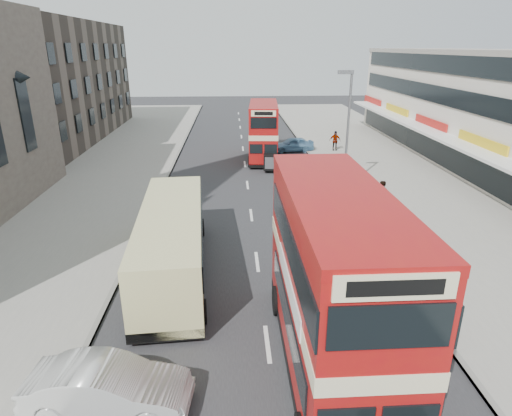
% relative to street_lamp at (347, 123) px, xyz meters
% --- Properties ---
extents(ground, '(160.00, 160.00, 0.00)m').
position_rel_street_lamp_xyz_m(ground, '(-6.52, -18.00, -4.78)').
color(ground, '#28282B').
rests_on(ground, ground).
extents(road_surface, '(12.00, 90.00, 0.01)m').
position_rel_street_lamp_xyz_m(road_surface, '(-6.52, 2.00, -4.78)').
color(road_surface, '#28282B').
rests_on(road_surface, ground).
extents(pavement_right, '(12.00, 90.00, 0.15)m').
position_rel_street_lamp_xyz_m(pavement_right, '(5.48, 2.00, -4.71)').
color(pavement_right, gray).
rests_on(pavement_right, ground).
extents(pavement_left, '(12.00, 90.00, 0.15)m').
position_rel_street_lamp_xyz_m(pavement_left, '(-18.52, 2.00, -4.71)').
color(pavement_left, gray).
rests_on(pavement_left, ground).
extents(kerb_left, '(0.20, 90.00, 0.16)m').
position_rel_street_lamp_xyz_m(kerb_left, '(-12.62, 2.00, -4.71)').
color(kerb_left, gray).
rests_on(kerb_left, ground).
extents(kerb_right, '(0.20, 90.00, 0.16)m').
position_rel_street_lamp_xyz_m(kerb_right, '(-0.42, 2.00, -4.71)').
color(kerb_right, gray).
rests_on(kerb_right, ground).
extents(brick_terrace, '(14.00, 28.00, 12.00)m').
position_rel_street_lamp_xyz_m(brick_terrace, '(-28.52, 20.00, 1.22)').
color(brick_terrace, '#66594C').
rests_on(brick_terrace, ground).
extents(commercial_row, '(9.90, 46.20, 9.30)m').
position_rel_street_lamp_xyz_m(commercial_row, '(13.42, 4.00, -0.09)').
color(commercial_row, beige).
rests_on(commercial_row, ground).
extents(street_lamp, '(1.00, 0.20, 8.12)m').
position_rel_street_lamp_xyz_m(street_lamp, '(0.00, 0.00, 0.00)').
color(street_lamp, slate).
rests_on(street_lamp, ground).
extents(bus_main, '(2.82, 10.14, 5.58)m').
position_rel_street_lamp_xyz_m(bus_main, '(-4.65, -17.03, -1.85)').
color(bus_main, black).
rests_on(bus_main, ground).
extents(bus_second, '(2.91, 8.80, 4.77)m').
position_rel_street_lamp_xyz_m(bus_second, '(-4.80, 9.66, -2.27)').
color(bus_second, black).
rests_on(bus_second, ground).
extents(coach, '(3.32, 10.50, 2.74)m').
position_rel_street_lamp_xyz_m(coach, '(-10.29, -10.82, -3.17)').
color(coach, black).
rests_on(coach, ground).
extents(car_left_front, '(4.67, 2.06, 1.49)m').
position_rel_street_lamp_xyz_m(car_left_front, '(-11.13, -18.56, -4.04)').
color(car_left_front, silver).
rests_on(car_left_front, ground).
extents(car_right_a, '(4.71, 2.10, 1.34)m').
position_rel_street_lamp_xyz_m(car_right_a, '(-1.07, 0.00, -4.11)').
color(car_right_a, '#9D110F').
rests_on(car_right_a, ground).
extents(car_right_b, '(5.12, 2.75, 1.37)m').
position_rel_street_lamp_xyz_m(car_right_b, '(-0.98, 1.96, -4.10)').
color(car_right_b, orange).
rests_on(car_right_b, ground).
extents(car_right_c, '(4.18, 2.04, 1.37)m').
position_rel_street_lamp_xyz_m(car_right_c, '(-1.78, 12.48, -4.10)').
color(car_right_c, '#598BB2').
rests_on(car_right_c, ground).
extents(pedestrian_near, '(0.78, 0.64, 1.83)m').
position_rel_street_lamp_xyz_m(pedestrian_near, '(1.39, -3.81, -3.72)').
color(pedestrian_near, gray).
rests_on(pedestrian_near, pavement_right).
extents(pedestrian_far, '(1.12, 0.57, 1.84)m').
position_rel_street_lamp_xyz_m(pedestrian_far, '(2.24, 12.20, -3.71)').
color(pedestrian_far, gray).
rests_on(pedestrian_far, pavement_right).
extents(cyclist, '(0.77, 1.69, 2.32)m').
position_rel_street_lamp_xyz_m(cyclist, '(-3.02, 1.22, -3.94)').
color(cyclist, gray).
rests_on(cyclist, ground).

